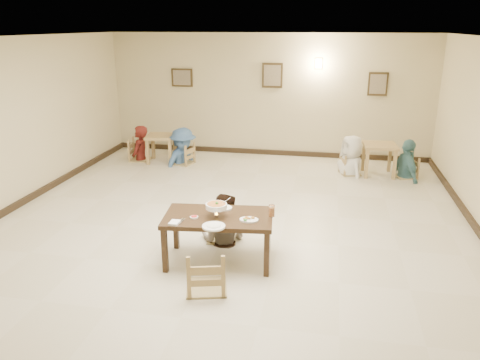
% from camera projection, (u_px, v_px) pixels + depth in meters
% --- Properties ---
extents(floor, '(10.00, 10.00, 0.00)m').
position_uv_depth(floor, '(224.00, 236.00, 7.42)').
color(floor, beige).
rests_on(floor, ground).
extents(ceiling, '(10.00, 10.00, 0.00)m').
position_uv_depth(ceiling, '(222.00, 39.00, 6.46)').
color(ceiling, white).
rests_on(ceiling, wall_back).
extents(wall_back, '(10.00, 0.00, 10.00)m').
position_uv_depth(wall_back, '(268.00, 96.00, 11.59)').
color(wall_back, beige).
rests_on(wall_back, floor).
extents(baseboard_back, '(8.00, 0.06, 0.12)m').
position_uv_depth(baseboard_back, '(267.00, 152.00, 12.02)').
color(baseboard_back, black).
rests_on(baseboard_back, floor).
extents(baseboard_left, '(0.06, 10.00, 0.12)m').
position_uv_depth(baseboard_left, '(1.00, 214.00, 8.11)').
color(baseboard_left, black).
rests_on(baseboard_left, floor).
extents(picture_a, '(0.55, 0.04, 0.45)m').
position_uv_depth(picture_a, '(182.00, 78.00, 11.82)').
color(picture_a, '#332715').
rests_on(picture_a, wall_back).
extents(picture_b, '(0.50, 0.04, 0.60)m').
position_uv_depth(picture_b, '(272.00, 75.00, 11.38)').
color(picture_b, '#332715').
rests_on(picture_b, wall_back).
extents(picture_c, '(0.45, 0.04, 0.55)m').
position_uv_depth(picture_c, '(378.00, 84.00, 10.97)').
color(picture_c, '#332715').
rests_on(picture_c, wall_back).
extents(wall_sconce, '(0.16, 0.05, 0.22)m').
position_uv_depth(wall_sconce, '(319.00, 63.00, 11.09)').
color(wall_sconce, '#FFD88C').
rests_on(wall_sconce, wall_back).
extents(main_table, '(1.57, 0.99, 0.69)m').
position_uv_depth(main_table, '(218.00, 221.00, 6.43)').
color(main_table, '#332111').
rests_on(main_table, floor).
extents(chair_far, '(0.44, 0.44, 0.95)m').
position_uv_depth(chair_far, '(221.00, 211.00, 7.17)').
color(chair_far, tan).
rests_on(chair_far, floor).
extents(chair_near, '(0.50, 0.50, 1.07)m').
position_uv_depth(chair_near, '(206.00, 251.00, 5.77)').
color(chair_near, tan).
rests_on(chair_near, floor).
extents(main_diner, '(0.81, 0.66, 1.53)m').
position_uv_depth(main_diner, '(223.00, 194.00, 7.02)').
color(main_diner, gray).
rests_on(main_diner, floor).
extents(curry_warmer, '(0.33, 0.29, 0.26)m').
position_uv_depth(curry_warmer, '(216.00, 206.00, 6.33)').
color(curry_warmer, silver).
rests_on(curry_warmer, main_table).
extents(rice_plate_far, '(0.30, 0.30, 0.07)m').
position_uv_depth(rice_plate_far, '(222.00, 207.00, 6.65)').
color(rice_plate_far, white).
rests_on(rice_plate_far, main_table).
extents(rice_plate_near, '(0.30, 0.30, 0.07)m').
position_uv_depth(rice_plate_near, '(214.00, 226.00, 6.04)').
color(rice_plate_near, white).
rests_on(rice_plate_near, main_table).
extents(fried_plate, '(0.25, 0.25, 0.06)m').
position_uv_depth(fried_plate, '(249.00, 219.00, 6.24)').
color(fried_plate, white).
rests_on(fried_plate, main_table).
extents(chili_dish, '(0.11, 0.11, 0.02)m').
position_uv_depth(chili_dish, '(194.00, 217.00, 6.33)').
color(chili_dish, white).
rests_on(chili_dish, main_table).
extents(napkin_cutlery, '(0.16, 0.25, 0.03)m').
position_uv_depth(napkin_cutlery, '(175.00, 223.00, 6.15)').
color(napkin_cutlery, white).
rests_on(napkin_cutlery, main_table).
extents(drink_glass, '(0.08, 0.08, 0.16)m').
position_uv_depth(drink_glass, '(272.00, 211.00, 6.37)').
color(drink_glass, white).
rests_on(drink_glass, main_table).
extents(bg_table_left, '(0.74, 0.74, 0.66)m').
position_uv_depth(bg_table_left, '(161.00, 140.00, 11.24)').
color(bg_table_left, '#A48858').
rests_on(bg_table_left, floor).
extents(bg_table_right, '(0.75, 0.75, 0.70)m').
position_uv_depth(bg_table_right, '(380.00, 150.00, 10.23)').
color(bg_table_right, '#A48858').
rests_on(bg_table_right, floor).
extents(bg_chair_ll, '(0.48, 0.48, 1.03)m').
position_uv_depth(bg_chair_ll, '(140.00, 140.00, 11.37)').
color(bg_chair_ll, tan).
rests_on(bg_chair_ll, floor).
extents(bg_chair_lr, '(0.45, 0.45, 0.95)m').
position_uv_depth(bg_chair_lr, '(182.00, 145.00, 11.09)').
color(bg_chair_lr, tan).
rests_on(bg_chair_lr, floor).
extents(bg_chair_rl, '(0.41, 0.41, 0.87)m').
position_uv_depth(bg_chair_rl, '(351.00, 155.00, 10.34)').
color(bg_chair_rl, tan).
rests_on(bg_chair_rl, floor).
extents(bg_chair_rr, '(0.41, 0.41, 0.87)m').
position_uv_depth(bg_chair_rr, '(408.00, 158.00, 10.11)').
color(bg_chair_rr, tan).
rests_on(bg_chair_rr, floor).
extents(bg_diner_a, '(0.44, 0.64, 1.72)m').
position_uv_depth(bg_diner_a, '(139.00, 126.00, 11.25)').
color(bg_diner_a, '#551713').
rests_on(bg_diner_a, floor).
extents(bg_diner_b, '(1.06, 1.30, 1.75)m').
position_uv_depth(bg_diner_b, '(182.00, 128.00, 10.96)').
color(bg_diner_b, '#4C6F9E').
rests_on(bg_diner_b, floor).
extents(bg_diner_c, '(0.88, 1.02, 1.76)m').
position_uv_depth(bg_diner_c, '(353.00, 135.00, 10.20)').
color(bg_diner_c, silver).
rests_on(bg_diner_c, floor).
extents(bg_diner_d, '(0.69, 1.07, 1.69)m').
position_uv_depth(bg_diner_d, '(410.00, 139.00, 9.98)').
color(bg_diner_d, teal).
rests_on(bg_diner_d, floor).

